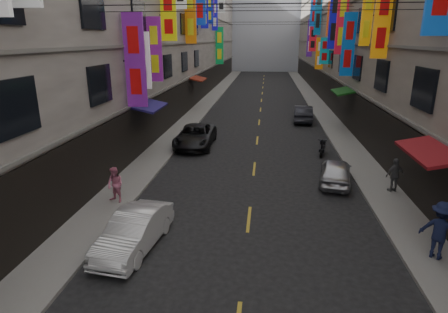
% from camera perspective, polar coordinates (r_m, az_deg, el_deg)
% --- Properties ---
extents(sidewalk_left, '(2.00, 90.00, 0.12)m').
position_cam_1_polar(sidewalk_left, '(38.46, -3.46, 7.41)').
color(sidewalk_left, slate).
rests_on(sidewalk_left, ground).
extents(sidewalk_right, '(2.00, 90.00, 0.12)m').
position_cam_1_polar(sidewalk_right, '(38.30, 14.66, 6.83)').
color(sidewalk_right, slate).
rests_on(sidewalk_right, ground).
extents(building_row_left, '(10.14, 90.00, 19.00)m').
position_cam_1_polar(building_row_left, '(39.44, -12.95, 21.03)').
color(building_row_left, '#9C958E').
rests_on(building_row_left, ground).
extents(building_row_right, '(10.14, 90.00, 19.00)m').
position_cam_1_polar(building_row_right, '(39.13, 25.04, 19.94)').
color(building_row_right, gray).
rests_on(building_row_right, ground).
extents(haze_block, '(18.00, 8.00, 22.00)m').
position_cam_1_polar(haze_block, '(87.42, 6.46, 20.15)').
color(haze_block, '#A6ACB9').
rests_on(haze_block, ground).
extents(shop_signage, '(14.00, 55.00, 12.16)m').
position_cam_1_polar(shop_signage, '(30.55, 5.48, 21.79)').
color(shop_signage, '#0D3AA0').
rests_on(shop_signage, ground).
extents(street_awnings, '(13.99, 35.20, 0.41)m').
position_cam_1_polar(street_awnings, '(21.71, 1.65, 7.50)').
color(street_awnings, '#155122').
rests_on(street_awnings, ground).
extents(overhead_cables, '(14.00, 38.04, 1.24)m').
position_cam_1_polar(overhead_cables, '(25.40, 5.65, 22.01)').
color(overhead_cables, black).
rests_on(overhead_cables, ground).
extents(lane_markings, '(0.12, 80.20, 0.01)m').
position_cam_1_polar(lane_markings, '(34.97, 5.49, 6.26)').
color(lane_markings, gold).
rests_on(lane_markings, ground).
extents(scooter_far_right, '(0.66, 1.78, 1.14)m').
position_cam_1_polar(scooter_far_right, '(23.57, 14.77, 1.34)').
color(scooter_far_right, black).
rests_on(scooter_far_right, ground).
extents(car_left_mid, '(1.81, 4.01, 1.28)m').
position_cam_1_polar(car_left_mid, '(13.07, -13.51, -10.97)').
color(car_left_mid, white).
rests_on(car_left_mid, ground).
extents(car_left_far, '(2.32, 4.99, 1.38)m').
position_cam_1_polar(car_left_far, '(24.58, -4.37, 3.13)').
color(car_left_far, black).
rests_on(car_left_far, ground).
extents(car_right_mid, '(2.06, 3.81, 1.23)m').
position_cam_1_polar(car_right_mid, '(18.99, 16.65, -2.16)').
color(car_right_mid, silver).
rests_on(car_right_mid, ground).
extents(car_right_far, '(1.74, 4.31, 1.39)m').
position_cam_1_polar(car_right_far, '(32.71, 11.95, 6.41)').
color(car_right_far, '#292931').
rests_on(car_right_far, ground).
extents(pedestrian_lfar, '(0.89, 0.76, 1.53)m').
position_cam_1_polar(pedestrian_lfar, '(16.46, -16.24, -4.17)').
color(pedestrian_lfar, pink).
rests_on(pedestrian_lfar, sidewalk_left).
extents(pedestrian_rnear, '(1.36, 1.26, 1.90)m').
position_cam_1_polar(pedestrian_rnear, '(13.64, 30.11, -9.72)').
color(pedestrian_rnear, '#141938').
rests_on(pedestrian_rnear, sidewalk_right).
extents(pedestrian_rfar, '(1.05, 0.82, 1.57)m').
position_cam_1_polar(pedestrian_rfar, '(18.54, 24.58, -2.58)').
color(pedestrian_rfar, '#565658').
rests_on(pedestrian_rfar, sidewalk_right).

